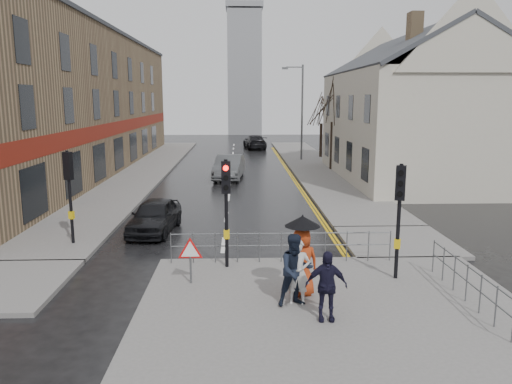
{
  "coord_description": "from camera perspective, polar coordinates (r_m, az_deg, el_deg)",
  "views": [
    {
      "loc": [
        0.6,
        -14.85,
        5.36
      ],
      "look_at": [
        1.21,
        2.78,
        2.04
      ],
      "focal_mm": 35.0,
      "sensor_mm": 36.0,
      "label": 1
    }
  ],
  "objects": [
    {
      "name": "near_pavement",
      "position": [
        12.75,
        9.34,
        -14.01
      ],
      "size": [
        10.0,
        9.0,
        0.14
      ],
      "primitive_type": "cube",
      "color": "#605E5B",
      "rests_on": "ground"
    },
    {
      "name": "building_left_terrace",
      "position": [
        38.94,
        -21.14,
        9.43
      ],
      "size": [
        8.0,
        42.0,
        10.0
      ],
      "primitive_type": "cube",
      "color": "#8B7150",
      "rests_on": "ground"
    },
    {
      "name": "pedestrian_with_umbrella",
      "position": [
        13.37,
        5.27,
        -7.06
      ],
      "size": [
        1.01,
        0.96,
        2.2
      ],
      "color": "#AB3614",
      "rests_on": "near_pavement"
    },
    {
      "name": "pedestrian_a",
      "position": [
        12.98,
        4.83,
        -9.07
      ],
      "size": [
        0.68,
        0.5,
        1.69
      ],
      "primitive_type": "imported",
      "rotation": [
        0.0,
        0.0,
        -0.17
      ],
      "color": "#BCBCB7",
      "rests_on": "near_pavement"
    },
    {
      "name": "left_pavement",
      "position": [
        38.87,
        -12.48,
        2.59
      ],
      "size": [
        4.0,
        44.0,
        0.14
      ],
      "primitive_type": "cube",
      "color": "#605E5B",
      "rests_on": "ground"
    },
    {
      "name": "traffic_signal_near_right",
      "position": [
        14.87,
        16.09,
        -1.01
      ],
      "size": [
        0.34,
        0.33,
        3.4
      ],
      "color": "black",
      "rests_on": "near_pavement"
    },
    {
      "name": "right_pavement",
      "position": [
        40.63,
        6.42,
        3.12
      ],
      "size": [
        4.0,
        40.0,
        0.14
      ],
      "primitive_type": "cube",
      "color": "#605E5B",
      "rests_on": "ground"
    },
    {
      "name": "car_mid",
      "position": [
        33.64,
        -3.1,
        2.86
      ],
      "size": [
        2.19,
        5.0,
        1.6
      ],
      "primitive_type": "imported",
      "rotation": [
        0.0,
        0.0,
        -0.1
      ],
      "color": "#434547",
      "rests_on": "ground"
    },
    {
      "name": "ground",
      "position": [
        15.8,
        -4.08,
        -9.2
      ],
      "size": [
        120.0,
        120.0,
        0.0
      ],
      "primitive_type": "plane",
      "color": "black",
      "rests_on": "ground"
    },
    {
      "name": "guard_railing_front",
      "position": [
        16.14,
        2.92,
        -5.54
      ],
      "size": [
        7.14,
        0.04,
        1.0
      ],
      "color": "#595B5E",
      "rests_on": "near_pavement"
    },
    {
      "name": "pavement_bridge_right",
      "position": [
        19.52,
        15.78,
        -5.47
      ],
      "size": [
        4.0,
        4.2,
        0.14
      ],
      "primitive_type": "cube",
      "color": "#605E5B",
      "rests_on": "ground"
    },
    {
      "name": "traffic_signal_near_left",
      "position": [
        15.32,
        -3.43,
        -0.27
      ],
      "size": [
        0.28,
        0.27,
        3.4
      ],
      "color": "black",
      "rests_on": "near_pavement"
    },
    {
      "name": "car_parked",
      "position": [
        20.61,
        -11.5,
        -2.69
      ],
      "size": [
        1.99,
        4.11,
        1.35
      ],
      "primitive_type": "imported",
      "rotation": [
        0.0,
        0.0,
        -0.1
      ],
      "color": "black",
      "rests_on": "ground"
    },
    {
      "name": "traffic_signal_far_left",
      "position": [
        19.09,
        -20.58,
        1.23
      ],
      "size": [
        0.34,
        0.33,
        3.4
      ],
      "color": "black",
      "rests_on": "left_pavement"
    },
    {
      "name": "pedestrian_b",
      "position": [
        12.82,
        4.56,
        -8.89
      ],
      "size": [
        1.06,
        0.91,
        1.87
      ],
      "primitive_type": "imported",
      "rotation": [
        0.0,
        0.0,
        0.25
      ],
      "color": "black",
      "rests_on": "near_pavement"
    },
    {
      "name": "tree_near",
      "position": [
        37.49,
        8.79,
        10.2
      ],
      "size": [
        2.4,
        2.4,
        6.58
      ],
      "color": "black",
      "rests_on": "right_pavement"
    },
    {
      "name": "car_far",
      "position": [
        53.96,
        -0.14,
        5.75
      ],
      "size": [
        2.6,
        5.25,
        1.47
      ],
      "primitive_type": "imported",
      "rotation": [
        0.0,
        0.0,
        3.25
      ],
      "color": "black",
      "rests_on": "ground"
    },
    {
      "name": "street_lamp",
      "position": [
        43.17,
        5.06,
        9.75
      ],
      "size": [
        1.83,
        0.25,
        8.0
      ],
      "color": "#595B5E",
      "rests_on": "right_pavement"
    },
    {
      "name": "pedestrian_d",
      "position": [
        12.12,
        8.02,
        -10.56
      ],
      "size": [
        1.02,
        0.46,
        1.71
      ],
      "primitive_type": "imported",
      "rotation": [
        0.0,
        0.0,
        -0.05
      ],
      "color": "black",
      "rests_on": "near_pavement"
    },
    {
      "name": "tree_far",
      "position": [
        45.46,
        7.51,
        9.39
      ],
      "size": [
        2.4,
        2.4,
        5.64
      ],
      "color": "black",
      "rests_on": "right_pavement"
    },
    {
      "name": "guard_railing_side",
      "position": [
        14.19,
        23.0,
        -8.77
      ],
      "size": [
        0.04,
        4.54,
        1.0
      ],
      "color": "#595B5E",
      "rests_on": "near_pavement"
    },
    {
      "name": "building_right_cream",
      "position": [
        34.77,
        17.41,
        9.23
      ],
      "size": [
        9.0,
        16.4,
        10.1
      ],
      "color": "#BAB5A2",
      "rests_on": "ground"
    },
    {
      "name": "warning_sign",
      "position": [
        14.38,
        -7.52,
        -6.91
      ],
      "size": [
        0.8,
        0.07,
        1.35
      ],
      "color": "#595B5E",
      "rests_on": "near_pavement"
    },
    {
      "name": "church_tower",
      "position": [
        76.94,
        -1.32,
        13.37
      ],
      "size": [
        5.0,
        5.0,
        18.0
      ],
      "primitive_type": "cube",
      "color": "gray",
      "rests_on": "ground"
    }
  ]
}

